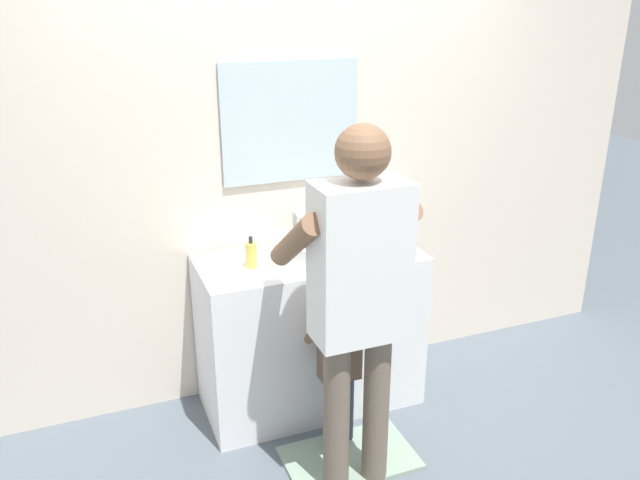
{
  "coord_description": "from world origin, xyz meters",
  "views": [
    {
      "loc": [
        -1.1,
        -2.64,
        2.19
      ],
      "look_at": [
        0.0,
        0.15,
        1.03
      ],
      "focal_mm": 36.67,
      "sensor_mm": 36.0,
      "label": 1
    }
  ],
  "objects_px": {
    "child_toddler": "(339,355)",
    "adult_parent": "(358,284)",
    "soap_bottle": "(251,255)",
    "toothbrush_cup": "(380,238)"
  },
  "relations": [
    {
      "from": "child_toddler",
      "to": "adult_parent",
      "type": "bearing_deg",
      "value": -98.01
    },
    {
      "from": "soap_bottle",
      "to": "adult_parent",
      "type": "height_order",
      "value": "adult_parent"
    },
    {
      "from": "toothbrush_cup",
      "to": "adult_parent",
      "type": "relative_size",
      "value": 0.12
    },
    {
      "from": "child_toddler",
      "to": "adult_parent",
      "type": "xyz_separation_m",
      "value": [
        -0.04,
        -0.28,
        0.51
      ]
    },
    {
      "from": "soap_bottle",
      "to": "child_toddler",
      "type": "relative_size",
      "value": 0.19
    },
    {
      "from": "adult_parent",
      "to": "child_toddler",
      "type": "bearing_deg",
      "value": 81.99
    },
    {
      "from": "toothbrush_cup",
      "to": "child_toddler",
      "type": "bearing_deg",
      "value": -136.35
    },
    {
      "from": "soap_bottle",
      "to": "child_toddler",
      "type": "height_order",
      "value": "soap_bottle"
    },
    {
      "from": "soap_bottle",
      "to": "toothbrush_cup",
      "type": "bearing_deg",
      "value": 0.66
    },
    {
      "from": "soap_bottle",
      "to": "child_toddler",
      "type": "distance_m",
      "value": 0.66
    }
  ]
}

